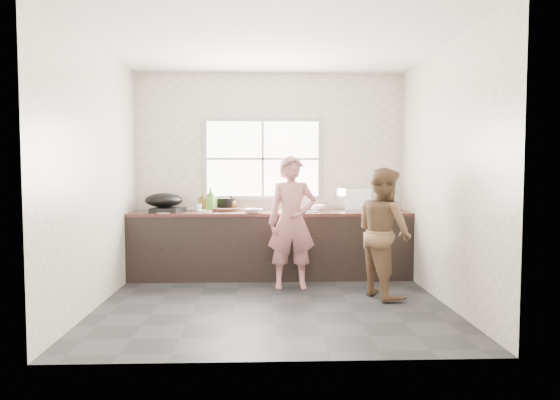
{
  "coord_description": "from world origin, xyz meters",
  "views": [
    {
      "loc": [
        -0.11,
        -5.17,
        1.41
      ],
      "look_at": [
        0.1,
        0.65,
        1.05
      ],
      "focal_mm": 32.0,
      "sensor_mm": 36.0,
      "label": 1
    }
  ],
  "objects_px": {
    "bottle_green": "(211,199)",
    "pot_lid_left": "(165,212)",
    "person_side": "(384,232)",
    "plate_food": "(205,211)",
    "cutting_board": "(225,209)",
    "glass_jar": "(199,207)",
    "woman": "(292,226)",
    "pot_lid_right": "(197,210)",
    "bowl_mince": "(254,211)",
    "dish_rack": "(353,200)",
    "bowl_held": "(305,209)",
    "wok": "(164,200)",
    "burner": "(168,210)",
    "bowl_crabs": "(315,209)",
    "bottle_brown_short": "(231,203)",
    "black_pot": "(226,204)",
    "bottle_brown_tall": "(203,202)"
  },
  "relations": [
    {
      "from": "glass_jar",
      "to": "woman",
      "type": "bearing_deg",
      "value": -30.15
    },
    {
      "from": "person_side",
      "to": "plate_food",
      "type": "height_order",
      "value": "person_side"
    },
    {
      "from": "plate_food",
      "to": "pot_lid_right",
      "type": "xyz_separation_m",
      "value": [
        -0.12,
        0.19,
        -0.0
      ]
    },
    {
      "from": "pot_lid_left",
      "to": "bowl_held",
      "type": "bearing_deg",
      "value": 4.05
    },
    {
      "from": "pot_lid_right",
      "to": "pot_lid_left",
      "type": "bearing_deg",
      "value": -134.89
    },
    {
      "from": "bottle_green",
      "to": "bottle_brown_tall",
      "type": "xyz_separation_m",
      "value": [
        -0.13,
        0.16,
        -0.05
      ]
    },
    {
      "from": "burner",
      "to": "pot_lid_right",
      "type": "distance_m",
      "value": 0.43
    },
    {
      "from": "dish_rack",
      "to": "plate_food",
      "type": "bearing_deg",
      "value": 160.95
    },
    {
      "from": "wok",
      "to": "bowl_mince",
      "type": "bearing_deg",
      "value": -11.69
    },
    {
      "from": "bottle_brown_tall",
      "to": "dish_rack",
      "type": "height_order",
      "value": "dish_rack"
    },
    {
      "from": "plate_food",
      "to": "burner",
      "type": "relative_size",
      "value": 0.58
    },
    {
      "from": "black_pot",
      "to": "pot_lid_right",
      "type": "xyz_separation_m",
      "value": [
        -0.38,
        0.0,
        -0.08
      ]
    },
    {
      "from": "woman",
      "to": "bowl_mince",
      "type": "xyz_separation_m",
      "value": [
        -0.46,
        0.4,
        0.15
      ]
    },
    {
      "from": "woman",
      "to": "wok",
      "type": "xyz_separation_m",
      "value": [
        -1.63,
        0.64,
        0.28
      ]
    },
    {
      "from": "glass_jar",
      "to": "wok",
      "type": "relative_size",
      "value": 0.21
    },
    {
      "from": "bowl_crabs",
      "to": "wok",
      "type": "height_order",
      "value": "wok"
    },
    {
      "from": "bottle_green",
      "to": "pot_lid_right",
      "type": "bearing_deg",
      "value": 141.66
    },
    {
      "from": "bowl_held",
      "to": "pot_lid_left",
      "type": "relative_size",
      "value": 0.83
    },
    {
      "from": "bottle_brown_short",
      "to": "pot_lid_right",
      "type": "bearing_deg",
      "value": 180.0
    },
    {
      "from": "cutting_board",
      "to": "glass_jar",
      "type": "relative_size",
      "value": 3.85
    },
    {
      "from": "woman",
      "to": "pot_lid_left",
      "type": "bearing_deg",
      "value": 161.05
    },
    {
      "from": "black_pot",
      "to": "plate_food",
      "type": "height_order",
      "value": "black_pot"
    },
    {
      "from": "person_side",
      "to": "woman",
      "type": "bearing_deg",
      "value": 45.55
    },
    {
      "from": "woman",
      "to": "cutting_board",
      "type": "bearing_deg",
      "value": 136.51
    },
    {
      "from": "person_side",
      "to": "plate_food",
      "type": "distance_m",
      "value": 2.36
    },
    {
      "from": "bowl_mince",
      "to": "pot_lid_right",
      "type": "distance_m",
      "value": 0.88
    },
    {
      "from": "bowl_mince",
      "to": "glass_jar",
      "type": "distance_m",
      "value": 0.78
    },
    {
      "from": "bottle_green",
      "to": "pot_lid_left",
      "type": "relative_size",
      "value": 1.41
    },
    {
      "from": "dish_rack",
      "to": "pot_lid_left",
      "type": "height_order",
      "value": "dish_rack"
    },
    {
      "from": "woman",
      "to": "bowl_held",
      "type": "relative_size",
      "value": 7.77
    },
    {
      "from": "woman",
      "to": "plate_food",
      "type": "distance_m",
      "value": 1.28
    },
    {
      "from": "bowl_mince",
      "to": "pot_lid_left",
      "type": "relative_size",
      "value": 0.98
    },
    {
      "from": "bottle_brown_short",
      "to": "pot_lid_right",
      "type": "distance_m",
      "value": 0.47
    },
    {
      "from": "burner",
      "to": "pot_lid_right",
      "type": "bearing_deg",
      "value": 36.29
    },
    {
      "from": "bowl_crabs",
      "to": "bowl_held",
      "type": "height_order",
      "value": "bowl_crabs"
    },
    {
      "from": "cutting_board",
      "to": "bowl_held",
      "type": "height_order",
      "value": "bowl_held"
    },
    {
      "from": "glass_jar",
      "to": "person_side",
      "type": "bearing_deg",
      "value": -27.32
    },
    {
      "from": "cutting_board",
      "to": "woman",
      "type": "bearing_deg",
      "value": -41.21
    },
    {
      "from": "cutting_board",
      "to": "glass_jar",
      "type": "distance_m",
      "value": 0.35
    },
    {
      "from": "cutting_board",
      "to": "bottle_brown_short",
      "type": "relative_size",
      "value": 2.06
    },
    {
      "from": "bowl_held",
      "to": "burner",
      "type": "xyz_separation_m",
      "value": [
        -1.77,
        -0.02,
        -0.0
      ]
    },
    {
      "from": "woman",
      "to": "pot_lid_right",
      "type": "distance_m",
      "value": 1.49
    },
    {
      "from": "bottle_brown_tall",
      "to": "black_pot",
      "type": "bearing_deg",
      "value": 0.0
    },
    {
      "from": "bowl_crabs",
      "to": "bottle_brown_short",
      "type": "bearing_deg",
      "value": 171.14
    },
    {
      "from": "person_side",
      "to": "cutting_board",
      "type": "xyz_separation_m",
      "value": [
        -1.83,
        1.17,
        0.16
      ]
    },
    {
      "from": "bottle_brown_short",
      "to": "glass_jar",
      "type": "height_order",
      "value": "bottle_brown_short"
    },
    {
      "from": "bowl_held",
      "to": "wok",
      "type": "height_order",
      "value": "wok"
    },
    {
      "from": "person_side",
      "to": "burner",
      "type": "height_order",
      "value": "person_side"
    },
    {
      "from": "bowl_mince",
      "to": "burner",
      "type": "bearing_deg",
      "value": 170.4
    },
    {
      "from": "dish_rack",
      "to": "bottle_green",
      "type": "bearing_deg",
      "value": 159.86
    }
  ]
}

